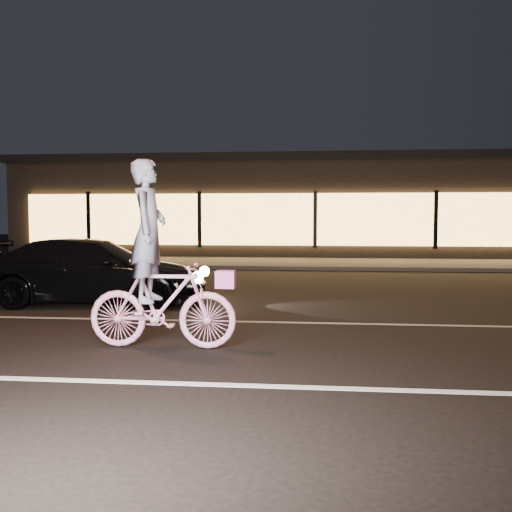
# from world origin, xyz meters

# --- Properties ---
(ground) EXTENTS (90.00, 90.00, 0.00)m
(ground) POSITION_xyz_m (0.00, 0.00, 0.00)
(ground) COLOR black
(ground) RESTS_ON ground
(lane_stripe_near) EXTENTS (60.00, 0.12, 0.01)m
(lane_stripe_near) POSITION_xyz_m (0.00, -1.50, 0.00)
(lane_stripe_near) COLOR silver
(lane_stripe_near) RESTS_ON ground
(lane_stripe_far) EXTENTS (60.00, 0.10, 0.01)m
(lane_stripe_far) POSITION_xyz_m (0.00, 2.00, 0.00)
(lane_stripe_far) COLOR gray
(lane_stripe_far) RESTS_ON ground
(sidewalk) EXTENTS (30.00, 4.00, 0.12)m
(sidewalk) POSITION_xyz_m (0.00, 13.00, 0.06)
(sidewalk) COLOR #383533
(sidewalk) RESTS_ON ground
(storefront) EXTENTS (25.40, 8.42, 4.20)m
(storefront) POSITION_xyz_m (0.00, 18.97, 2.15)
(storefront) COLOR black
(storefront) RESTS_ON ground
(cyclist) EXTENTS (1.95, 0.67, 2.46)m
(cyclist) POSITION_xyz_m (-2.03, 0.04, 0.87)
(cyclist) COLOR #FD3580
(cyclist) RESTS_ON ground
(sedan) EXTENTS (4.56, 2.17, 1.28)m
(sedan) POSITION_xyz_m (-4.33, 3.63, 0.64)
(sedan) COLOR black
(sedan) RESTS_ON ground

